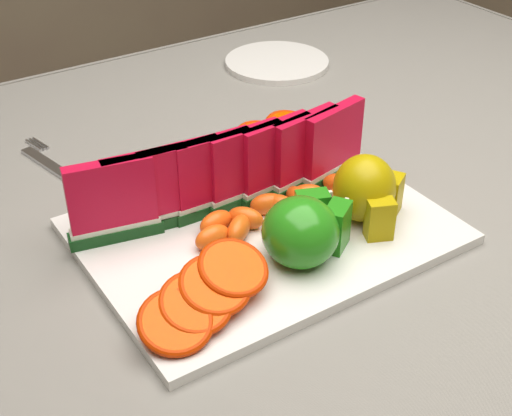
% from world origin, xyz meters
% --- Properties ---
extents(table, '(1.40, 0.90, 0.75)m').
position_xyz_m(table, '(0.00, 0.00, 0.65)').
color(table, '#553223').
rests_on(table, ground).
extents(tablecloth, '(1.53, 1.03, 0.20)m').
position_xyz_m(tablecloth, '(0.00, 0.00, 0.72)').
color(tablecloth, slate).
rests_on(tablecloth, table).
extents(platter, '(0.40, 0.30, 0.01)m').
position_xyz_m(platter, '(-0.07, -0.08, 0.76)').
color(platter, silver).
rests_on(platter, tablecloth).
extents(apple_cluster, '(0.11, 0.09, 0.08)m').
position_xyz_m(apple_cluster, '(-0.06, -0.14, 0.80)').
color(apple_cluster, '#289116').
rests_on(apple_cluster, platter).
extents(pear_cluster, '(0.09, 0.09, 0.08)m').
position_xyz_m(pear_cluster, '(0.04, -0.12, 0.81)').
color(pear_cluster, olive).
rests_on(pear_cluster, platter).
extents(side_plate, '(0.21, 0.21, 0.01)m').
position_xyz_m(side_plate, '(0.23, 0.33, 0.76)').
color(side_plate, silver).
rests_on(side_plate, tablecloth).
extents(fork, '(0.05, 0.19, 0.00)m').
position_xyz_m(fork, '(-0.22, 0.20, 0.76)').
color(fork, silver).
rests_on(fork, tablecloth).
extents(watermelon_row, '(0.39, 0.07, 0.10)m').
position_xyz_m(watermelon_row, '(-0.08, -0.02, 0.82)').
color(watermelon_row, '#0D3C0A').
rests_on(watermelon_row, platter).
extents(orange_fan_front, '(0.16, 0.11, 0.05)m').
position_xyz_m(orange_fan_front, '(-0.20, -0.16, 0.79)').
color(orange_fan_front, '#CC4108').
rests_on(orange_fan_front, platter).
extents(orange_fan_back, '(0.33, 0.11, 0.05)m').
position_xyz_m(orange_fan_back, '(-0.05, 0.06, 0.79)').
color(orange_fan_back, '#CC4108').
rests_on(orange_fan_back, platter).
extents(tangerine_segments, '(0.23, 0.07, 0.03)m').
position_xyz_m(tangerine_segments, '(-0.05, -0.07, 0.78)').
color(tangerine_segments, orange).
rests_on(tangerine_segments, platter).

